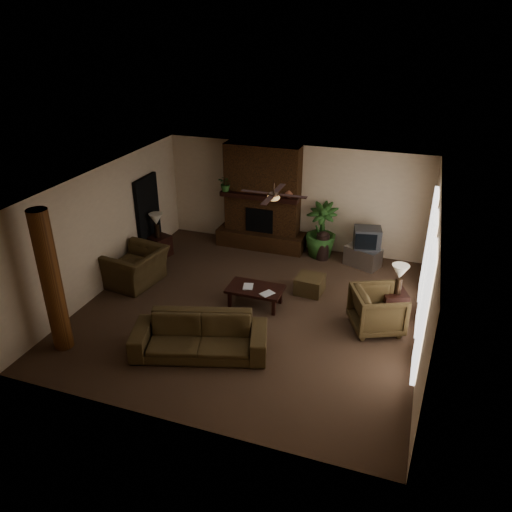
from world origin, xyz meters
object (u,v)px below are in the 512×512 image
at_px(floor_vase, 323,244).
at_px(lamp_right, 400,274).
at_px(side_table_right, 393,303).
at_px(side_table_left, 159,246).
at_px(lamp_left, 156,221).
at_px(sofa, 199,331).
at_px(armchair_right, 378,308).
at_px(coffee_table, 255,290).
at_px(tv_stand, 363,257).
at_px(floor_plant, 320,241).
at_px(ottoman, 310,284).
at_px(armchair_left, 135,262).
at_px(log_column, 51,282).

relative_size(floor_vase, lamp_right, 1.18).
bearing_deg(side_table_right, side_table_left, 171.14).
xyz_separation_m(floor_vase, lamp_left, (-4.10, -1.26, 0.57)).
distance_m(sofa, armchair_right, 3.57).
height_order(coffee_table, side_table_right, side_table_right).
relative_size(tv_stand, floor_plant, 0.59).
xyz_separation_m(side_table_left, lamp_right, (6.13, -0.98, 0.73)).
bearing_deg(ottoman, armchair_left, -167.14).
bearing_deg(ottoman, floor_vase, 93.09).
distance_m(coffee_table, lamp_left, 3.58).
distance_m(armchair_left, coffee_table, 2.99).
bearing_deg(tv_stand, lamp_left, -144.40).
height_order(armchair_right, floor_plant, armchair_right).
xyz_separation_m(ottoman, side_table_right, (1.88, -0.35, 0.08)).
xyz_separation_m(log_column, lamp_left, (-0.20, 4.09, -0.40)).
xyz_separation_m(floor_vase, side_table_right, (1.98, -2.15, -0.16)).
xyz_separation_m(coffee_table, floor_plant, (0.81, 2.91, 0.03)).
relative_size(armchair_right, floor_vase, 1.28).
bearing_deg(sofa, tv_stand, 46.22).
bearing_deg(tv_stand, ottoman, -96.08).
relative_size(log_column, lamp_left, 4.31).
height_order(tv_stand, floor_plant, floor_plant).
bearing_deg(armchair_right, coffee_table, 63.86).
relative_size(sofa, armchair_right, 2.54).
xyz_separation_m(log_column, side_table_left, (-0.20, 4.14, -1.12)).
bearing_deg(armchair_right, tv_stand, -11.15).
distance_m(floor_plant, side_table_left, 4.24).
height_order(sofa, lamp_left, lamp_left).
height_order(armchair_right, side_table_right, armchair_right).
bearing_deg(lamp_left, log_column, -87.20).
height_order(side_table_right, lamp_right, lamp_right).
xyz_separation_m(coffee_table, side_table_left, (-3.20, 1.53, -0.10)).
height_order(coffee_table, ottoman, coffee_table).
bearing_deg(tv_stand, lamp_right, -43.00).
distance_m(log_column, lamp_left, 4.11).
bearing_deg(side_table_right, floor_vase, 132.54).
xyz_separation_m(armchair_left, side_table_left, (-0.22, 1.51, -0.29)).
height_order(tv_stand, side_table_right, side_table_right).
relative_size(armchair_left, armchair_right, 1.33).
bearing_deg(armchair_right, log_column, 89.74).
relative_size(ottoman, side_table_left, 1.09).
relative_size(sofa, lamp_right, 3.84).
bearing_deg(side_table_left, floor_vase, 16.38).
xyz_separation_m(side_table_left, side_table_right, (6.08, -0.95, 0.00)).
bearing_deg(log_column, ottoman, 41.48).
xyz_separation_m(armchair_left, coffee_table, (2.98, -0.02, -0.20)).
height_order(floor_vase, floor_plant, floor_plant).
xyz_separation_m(floor_plant, lamp_right, (2.12, -2.36, 0.60)).
bearing_deg(armchair_left, armchair_right, 96.58).
height_order(armchair_right, ottoman, armchair_right).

